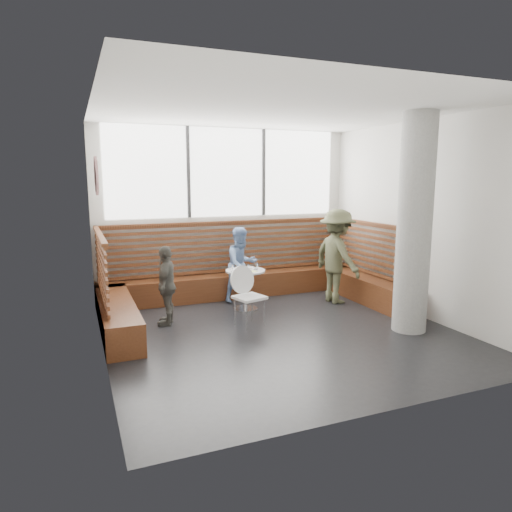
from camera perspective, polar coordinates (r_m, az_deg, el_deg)
name	(u,v)px	position (r m, az deg, el deg)	size (l,w,h in m)	color
room	(282,225)	(6.55, 3.26, 3.83)	(5.00, 5.00, 3.20)	silver
booth	(240,281)	(8.36, -1.99, -3.18)	(5.00, 2.50, 1.44)	#4A2512
concrete_column	(414,225)	(7.06, 19.19, 3.72)	(0.50, 0.50, 3.20)	gray
wall_art	(96,176)	(6.29, -19.35, 9.44)	(0.50, 0.50, 0.03)	white
cafe_table	(245,281)	(7.92, -1.33, -3.17)	(0.68, 0.68, 0.70)	silver
cafe_chair	(248,291)	(7.10, -1.04, -4.37)	(0.44, 0.43, 0.93)	white
adult_man	(337,256)	(8.46, 10.09, -0.02)	(1.11, 0.64, 1.72)	#4E5136
child_back	(242,265)	(8.44, -1.81, -1.08)	(0.67, 0.52, 1.39)	#6F8EC0
child_left	(167,285)	(7.25, -11.10, -3.61)	(0.73, 0.30, 1.25)	#52514A
plate_near	(235,269)	(7.91, -2.62, -1.68)	(0.18, 0.18, 0.01)	white
plate_far	(248,267)	(8.07, -1.04, -1.43)	(0.20, 0.20, 0.01)	white
glass_left	(234,268)	(7.74, -2.74, -1.52)	(0.08, 0.08, 0.12)	white
glass_mid	(248,267)	(7.86, -1.06, -1.41)	(0.06, 0.06, 0.10)	white
glass_right	(256,266)	(7.94, -0.02, -1.24)	(0.07, 0.07, 0.12)	white
menu_card	(251,272)	(7.73, -0.64, -1.96)	(0.19, 0.14, 0.00)	#A5C64C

